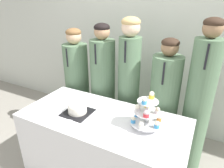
# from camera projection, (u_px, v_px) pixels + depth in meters

# --- Properties ---
(wall_back) EXTENTS (9.00, 0.06, 2.70)m
(wall_back) POSITION_uv_depth(u_px,v_px,m) (149.00, 31.00, 2.58)
(wall_back) COLOR silver
(wall_back) RESTS_ON ground_plane
(table) EXTENTS (1.55, 0.72, 0.73)m
(table) POSITION_uv_depth(u_px,v_px,m) (103.00, 148.00, 1.99)
(table) COLOR white
(table) RESTS_ON ground_plane
(round_cake) EXTENTS (0.25, 0.25, 0.12)m
(round_cake) POSITION_uv_depth(u_px,v_px,m) (77.00, 108.00, 1.88)
(round_cake) COLOR black
(round_cake) RESTS_ON table
(cake_knife) EXTENTS (0.27, 0.17, 0.01)m
(cake_knife) POSITION_uv_depth(u_px,v_px,m) (74.00, 124.00, 1.73)
(cake_knife) COLOR silver
(cake_knife) RESTS_ON table
(cupcake_stand) EXTENTS (0.27, 0.27, 0.31)m
(cupcake_stand) POSITION_uv_depth(u_px,v_px,m) (147.00, 113.00, 1.65)
(cupcake_stand) COLOR silver
(cupcake_stand) RESTS_ON table
(student_0) EXTENTS (0.30, 0.31, 1.42)m
(student_0) POSITION_uv_depth(u_px,v_px,m) (77.00, 86.00, 2.63)
(student_0) COLOR #567556
(student_0) RESTS_ON ground_plane
(student_1) EXTENTS (0.29, 0.30, 1.50)m
(student_1) POSITION_uv_depth(u_px,v_px,m) (103.00, 89.00, 2.44)
(student_1) COLOR #567556
(student_1) RESTS_ON ground_plane
(student_2) EXTENTS (0.24, 0.25, 1.58)m
(student_2) POSITION_uv_depth(u_px,v_px,m) (129.00, 89.00, 2.27)
(student_2) COLOR #567556
(student_2) RESTS_ON ground_plane
(student_3) EXTENTS (0.30, 0.31, 1.41)m
(student_3) POSITION_uv_depth(u_px,v_px,m) (163.00, 108.00, 2.15)
(student_3) COLOR #567556
(student_3) RESTS_ON ground_plane
(student_4) EXTENTS (0.26, 0.26, 1.60)m
(student_4) POSITION_uv_depth(u_px,v_px,m) (198.00, 106.00, 1.96)
(student_4) COLOR #567556
(student_4) RESTS_ON ground_plane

